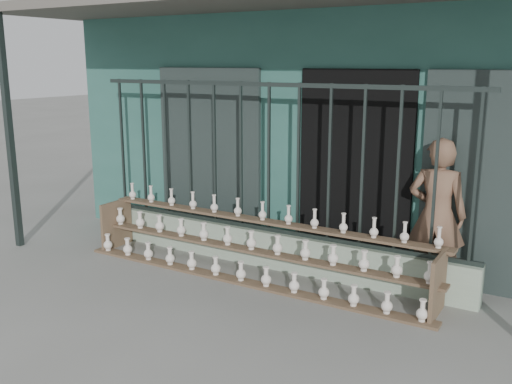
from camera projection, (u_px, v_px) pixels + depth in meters
The scene contains 6 objects.
ground at pixel (208, 303), 6.01m from camera, with size 60.00×60.00×0.00m, color slate.
workshop_building at pixel (358, 116), 9.19m from camera, with size 7.40×6.60×3.21m.
parapet_wall at pixel (268, 248), 7.04m from camera, with size 5.00×0.20×0.45m, color #9DB399.
security_fence at pixel (269, 159), 6.79m from camera, with size 5.00×0.04×1.80m.
shelf_rack at pixel (251, 247), 6.67m from camera, with size 4.50×0.68×0.85m.
elderly_woman at pixel (437, 215), 6.18m from camera, with size 0.62×0.41×1.70m, color brown.
Camera 1 is at (3.29, -4.55, 2.48)m, focal length 40.00 mm.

